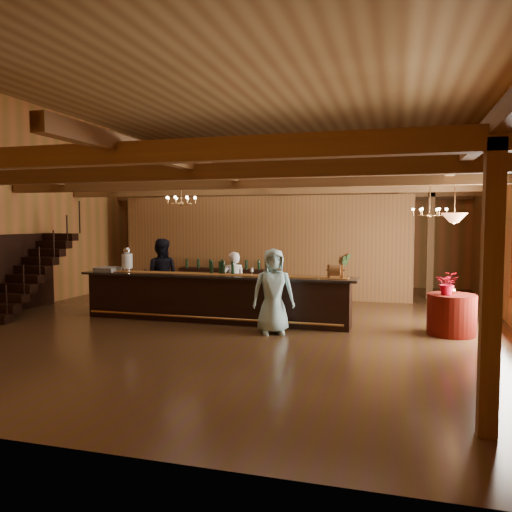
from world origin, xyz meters
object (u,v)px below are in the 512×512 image
(chandelier_right, at_px, (430,212))
(floor_plant, at_px, (345,276))
(beverage_dispenser, at_px, (127,260))
(backbar_shelf, at_px, (228,283))
(tasting_bar, at_px, (215,297))
(pendant_lamp, at_px, (454,218))
(staff_second, at_px, (161,275))
(bartender, at_px, (234,284))
(raffle_drum, at_px, (335,270))
(guest, at_px, (273,291))
(chandelier_left, at_px, (181,200))
(round_table, at_px, (452,315))

(chandelier_right, relative_size, floor_plant, 0.57)
(beverage_dispenser, xyz_separation_m, chandelier_right, (7.12, 1.80, 1.18))
(backbar_shelf, bearing_deg, tasting_bar, -72.90)
(pendant_lamp, distance_m, staff_second, 7.10)
(bartender, distance_m, staff_second, 1.97)
(raffle_drum, distance_m, floor_plant, 4.15)
(bartender, relative_size, staff_second, 0.84)
(tasting_bar, bearing_deg, guest, -27.82)
(chandelier_right, xyz_separation_m, floor_plant, (-2.19, 2.17, -1.87))
(raffle_drum, bearing_deg, chandelier_right, 43.99)
(chandelier_right, xyz_separation_m, pendant_lamp, (0.37, -1.86, -0.16))
(chandelier_left, height_order, staff_second, chandelier_left)
(chandelier_left, height_order, pendant_lamp, same)
(raffle_drum, bearing_deg, backbar_shelf, 135.54)
(raffle_drum, distance_m, pendant_lamp, 2.63)
(pendant_lamp, bearing_deg, beverage_dispenser, 179.52)
(raffle_drum, xyz_separation_m, chandelier_left, (-4.11, 1.18, 1.61))
(tasting_bar, distance_m, chandelier_right, 5.54)
(staff_second, bearing_deg, round_table, 163.08)
(guest, bearing_deg, floor_plant, 57.43)
(round_table, height_order, staff_second, staff_second)
(backbar_shelf, relative_size, chandelier_left, 3.92)
(round_table, xyz_separation_m, chandelier_right, (-0.37, 1.86, 2.15))
(bartender, bearing_deg, chandelier_right, 173.94)
(bartender, distance_m, floor_plant, 4.08)
(raffle_drum, bearing_deg, floor_plant, 92.51)
(beverage_dispenser, xyz_separation_m, floor_plant, (4.93, 3.96, -0.69))
(chandelier_left, relative_size, guest, 0.45)
(staff_second, bearing_deg, pendant_lamp, 163.08)
(beverage_dispenser, relative_size, pendant_lamp, 0.67)
(chandelier_left, distance_m, guest, 4.06)
(backbar_shelf, bearing_deg, floor_plant, 10.98)
(raffle_drum, relative_size, guest, 0.19)
(beverage_dispenser, height_order, backbar_shelf, beverage_dispenser)
(pendant_lamp, bearing_deg, chandelier_left, 170.38)
(round_table, bearing_deg, raffle_drum, -178.12)
(beverage_dispenser, bearing_deg, guest, -13.46)
(chandelier_left, bearing_deg, guest, -34.01)
(raffle_drum, height_order, chandelier_right, chandelier_right)
(round_table, bearing_deg, guest, -166.13)
(beverage_dispenser, distance_m, raffle_drum, 5.12)
(raffle_drum, height_order, staff_second, staff_second)
(bartender, bearing_deg, staff_second, -20.03)
(tasting_bar, relative_size, bartender, 4.15)
(tasting_bar, height_order, bartender, bartender)
(bartender, bearing_deg, chandelier_left, -33.70)
(bartender, height_order, floor_plant, bartender)
(backbar_shelf, height_order, round_table, backbar_shelf)
(chandelier_right, height_order, floor_plant, chandelier_right)
(raffle_drum, relative_size, staff_second, 0.18)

